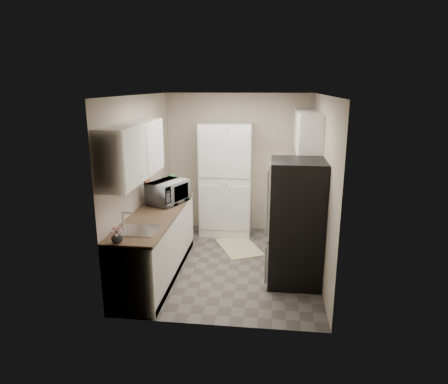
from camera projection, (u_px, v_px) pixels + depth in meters
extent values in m
plane|color=#56514C|center=(229.00, 264.00, 6.06)|extent=(3.20, 3.20, 0.00)
cube|color=#C4B39E|center=(238.00, 163.00, 7.27)|extent=(2.60, 0.04, 2.50)
cube|color=#C4B39E|center=(213.00, 221.00, 4.20)|extent=(2.60, 0.04, 2.50)
cube|color=#C4B39E|center=(142.00, 182.00, 5.88)|extent=(0.04, 3.20, 2.50)
cube|color=#C4B39E|center=(321.00, 187.00, 5.58)|extent=(0.04, 3.20, 2.50)
cube|color=white|center=(230.00, 95.00, 5.41)|extent=(2.60, 3.20, 0.04)
cube|color=silver|center=(133.00, 151.00, 4.99)|extent=(0.33, 1.60, 0.70)
cube|color=silver|center=(307.00, 134.00, 6.22)|extent=(0.33, 1.55, 0.58)
cube|color=#99999E|center=(304.00, 163.00, 5.91)|extent=(0.45, 0.76, 0.13)
cube|color=#B7B7BC|center=(138.00, 231.00, 4.83)|extent=(0.45, 0.40, 0.02)
cube|color=brown|center=(147.00, 183.00, 6.09)|extent=(0.02, 0.22, 0.22)
cube|color=silver|center=(226.00, 180.00, 7.08)|extent=(0.90, 0.55, 2.00)
cube|color=silver|center=(156.00, 245.00, 5.64)|extent=(0.60, 2.30, 0.88)
cube|color=brown|center=(155.00, 214.00, 5.52)|extent=(0.63, 2.33, 0.04)
cube|color=silver|center=(293.00, 215.00, 6.97)|extent=(0.60, 0.80, 0.88)
cube|color=brown|center=(294.00, 189.00, 6.85)|extent=(0.63, 0.83, 0.04)
cube|color=#B7B7BC|center=(294.00, 230.00, 6.20)|extent=(0.64, 0.76, 0.90)
cube|color=black|center=(295.00, 201.00, 6.08)|extent=(0.66, 0.78, 0.03)
cube|color=black|center=(315.00, 195.00, 6.02)|extent=(0.06, 0.76, 0.22)
cube|color=#F1AD9C|center=(270.00, 226.00, 6.09)|extent=(0.01, 0.16, 0.42)
cube|color=beige|center=(270.00, 221.00, 6.32)|extent=(0.01, 0.16, 0.42)
cube|color=#B7B7BC|center=(296.00, 223.00, 5.34)|extent=(0.70, 0.72, 1.70)
imported|color=#B8B7BC|center=(168.00, 192.00, 5.95)|extent=(0.61, 0.72, 0.33)
cylinder|color=black|center=(163.00, 188.00, 6.26)|extent=(0.07, 0.07, 0.29)
imported|color=silver|center=(117.00, 237.00, 4.47)|extent=(0.17, 0.17, 0.14)
cube|color=#30843B|center=(171.00, 185.00, 6.43)|extent=(0.12, 0.23, 0.31)
cube|color=#B5B5BA|center=(297.00, 183.00, 6.76)|extent=(0.37, 0.43, 0.22)
cube|color=#C7C089|center=(239.00, 247.00, 6.68)|extent=(0.89, 1.06, 0.01)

